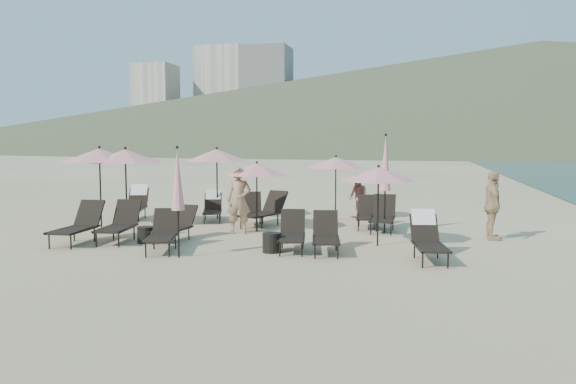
% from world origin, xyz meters
% --- Properties ---
extents(ground, '(800.00, 800.00, 0.00)m').
position_xyz_m(ground, '(0.00, 0.00, 0.00)').
color(ground, '#D6BA8C').
rests_on(ground, ground).
extents(volcanic_headland, '(690.00, 690.00, 55.00)m').
position_xyz_m(volcanic_headland, '(71.37, 302.62, 26.49)').
color(volcanic_headland, brown).
rests_on(volcanic_headland, ground).
extents(hotel_skyline, '(109.00, 82.00, 55.00)m').
position_xyz_m(hotel_skyline, '(-93.62, 271.21, 24.18)').
color(hotel_skyline, beige).
rests_on(hotel_skyline, ground).
extents(lounger_0, '(0.84, 1.87, 1.05)m').
position_xyz_m(lounger_0, '(-4.73, -0.31, 0.49)').
color(lounger_0, black).
rests_on(lounger_0, ground).
extents(lounger_1, '(0.98, 1.89, 1.04)m').
position_xyz_m(lounger_1, '(-3.84, 0.20, 0.48)').
color(lounger_1, black).
rests_on(lounger_1, ground).
extents(lounger_2, '(0.74, 1.60, 0.89)m').
position_xyz_m(lounger_2, '(-2.46, 0.66, 0.42)').
color(lounger_2, black).
rests_on(lounger_2, ground).
extents(lounger_3, '(0.91, 1.69, 0.92)m').
position_xyz_m(lounger_3, '(0.83, 0.06, 0.43)').
color(lounger_3, black).
rests_on(lounger_3, ground).
extents(lounger_4, '(0.91, 1.69, 0.93)m').
position_xyz_m(lounger_4, '(1.66, -0.01, 0.43)').
color(lounger_4, black).
rests_on(lounger_4, ground).
extents(lounger_5, '(0.91, 1.77, 1.06)m').
position_xyz_m(lounger_5, '(3.97, -0.29, 0.50)').
color(lounger_5, black).
rests_on(lounger_5, ground).
extents(lounger_6, '(1.16, 1.93, 1.13)m').
position_xyz_m(lounger_6, '(-5.68, 4.36, 0.54)').
color(lounger_6, black).
rests_on(lounger_6, ground).
extents(lounger_7, '(1.06, 1.69, 1.00)m').
position_xyz_m(lounger_7, '(-2.95, 4.53, 0.48)').
color(lounger_7, black).
rests_on(lounger_7, ground).
extents(lounger_8, '(1.20, 1.86, 1.00)m').
position_xyz_m(lounger_8, '(-1.36, 3.79, 0.47)').
color(lounger_8, black).
rests_on(lounger_8, ground).
extents(lounger_9, '(1.24, 1.96, 1.06)m').
position_xyz_m(lounger_9, '(-0.92, 3.74, 0.49)').
color(lounger_9, black).
rests_on(lounger_9, ground).
extents(lounger_10, '(0.78, 1.71, 0.95)m').
position_xyz_m(lounger_10, '(2.21, 4.20, 0.45)').
color(lounger_10, black).
rests_on(lounger_10, ground).
extents(lounger_11, '(0.69, 1.78, 1.02)m').
position_xyz_m(lounger_11, '(2.71, 3.66, 0.48)').
color(lounger_11, black).
rests_on(lounger_11, ground).
extents(lounger_12, '(1.09, 1.77, 0.95)m').
position_xyz_m(lounger_12, '(-2.15, -0.74, 0.45)').
color(lounger_12, black).
rests_on(lounger_12, ground).
extents(umbrella_open_0, '(2.29, 2.29, 2.46)m').
position_xyz_m(umbrella_open_0, '(-4.98, 2.54, 2.18)').
color(umbrella_open_0, black).
rests_on(umbrella_open_0, ground).
extents(umbrella_open_1, '(1.90, 1.90, 2.05)m').
position_xyz_m(umbrella_open_1, '(-0.85, 2.69, 1.81)').
color(umbrella_open_1, black).
rests_on(umbrella_open_1, ground).
extents(umbrella_open_2, '(1.89, 1.89, 2.03)m').
position_xyz_m(umbrella_open_2, '(2.77, 1.13, 1.80)').
color(umbrella_open_2, black).
rests_on(umbrella_open_2, ground).
extents(umbrella_open_3, '(2.28, 2.28, 2.45)m').
position_xyz_m(umbrella_open_3, '(-2.97, 5.01, 2.17)').
color(umbrella_open_3, black).
rests_on(umbrella_open_3, ground).
extents(umbrella_open_4, '(2.02, 2.02, 2.17)m').
position_xyz_m(umbrella_open_4, '(0.96, 5.85, 1.92)').
color(umbrella_open_4, black).
rests_on(umbrella_open_4, ground).
extents(umbrella_open_5, '(2.31, 2.31, 2.49)m').
position_xyz_m(umbrella_open_5, '(-5.74, 2.35, 2.20)').
color(umbrella_open_5, black).
rests_on(umbrella_open_5, ground).
extents(umbrella_closed_0, '(0.29, 0.29, 2.51)m').
position_xyz_m(umbrella_closed_0, '(-1.44, -1.39, 1.75)').
color(umbrella_closed_0, black).
rests_on(umbrella_closed_0, ground).
extents(umbrella_closed_1, '(0.33, 0.33, 2.84)m').
position_xyz_m(umbrella_closed_1, '(2.78, 3.35, 1.98)').
color(umbrella_closed_1, black).
rests_on(umbrella_closed_1, ground).
extents(side_table_0, '(0.43, 0.43, 0.42)m').
position_xyz_m(side_table_0, '(-3.08, 0.16, 0.21)').
color(side_table_0, black).
rests_on(side_table_0, ground).
extents(side_table_1, '(0.45, 0.45, 0.46)m').
position_xyz_m(side_table_1, '(0.42, -0.29, 0.23)').
color(side_table_1, black).
rests_on(side_table_1, ground).
extents(beachgoer_a, '(0.78, 0.61, 1.90)m').
position_xyz_m(beachgoer_a, '(-1.23, 2.17, 0.95)').
color(beachgoer_a, '#A37858').
rests_on(beachgoer_a, ground).
extents(beachgoer_b, '(0.90, 0.94, 1.52)m').
position_xyz_m(beachgoer_b, '(1.69, 6.03, 0.76)').
color(beachgoer_b, '#AE685A').
rests_on(beachgoer_b, ground).
extents(beachgoer_c, '(0.58, 1.13, 1.85)m').
position_xyz_m(beachgoer_c, '(5.64, 2.76, 0.92)').
color(beachgoer_c, tan).
rests_on(beachgoer_c, ground).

